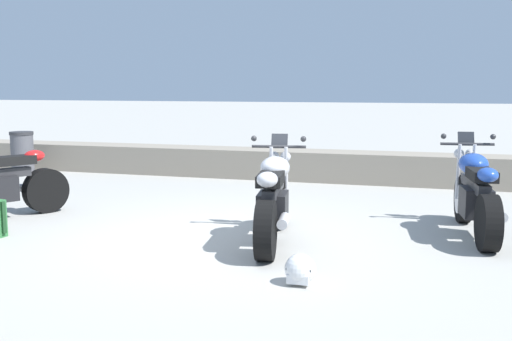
% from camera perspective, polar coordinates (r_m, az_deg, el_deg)
% --- Properties ---
extents(ground_plane, '(120.00, 120.00, 0.00)m').
position_cam_1_polar(ground_plane, '(7.13, -3.18, -6.43)').
color(ground_plane, '#A3A099').
extents(stone_wall, '(36.00, 0.80, 0.55)m').
position_cam_1_polar(stone_wall, '(11.63, 4.97, 0.50)').
color(stone_wall, gray).
rests_on(stone_wall, ground).
extents(motorcycle_silver_centre, '(0.75, 2.06, 1.18)m').
position_cam_1_polar(motorcycle_silver_centre, '(6.92, 1.64, -2.76)').
color(motorcycle_silver_centre, black).
rests_on(motorcycle_silver_centre, ground).
extents(motorcycle_blue_far_right, '(0.73, 2.06, 1.18)m').
position_cam_1_polar(motorcycle_blue_far_right, '(7.69, 19.72, -2.14)').
color(motorcycle_blue_far_right, black).
rests_on(motorcycle_blue_far_right, ground).
extents(rider_helmet, '(0.28, 0.28, 0.28)m').
position_cam_1_polar(rider_helmet, '(5.54, 4.11, -9.19)').
color(rider_helmet, silver).
rests_on(rider_helmet, ground).
extents(trash_bin, '(0.46, 0.46, 0.86)m').
position_cam_1_polar(trash_bin, '(13.12, -20.92, 1.54)').
color(trash_bin, '#4C4C51').
rests_on(trash_bin, ground).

